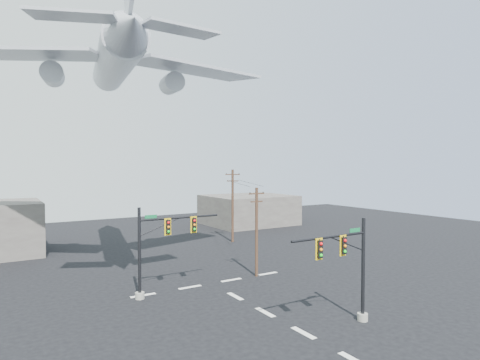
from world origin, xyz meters
TOP-DOWN VIEW (x-y plane):
  - ground at (0.00, 0.00)m, footprint 120.00×120.00m
  - lane_markings at (0.00, 5.33)m, footprint 14.00×21.20m
  - signal_mast_near at (3.27, -0.60)m, footprint 6.32×0.74m
  - signal_mast_far at (-5.01, 11.29)m, footprint 7.03×0.77m
  - utility_pole_a at (4.60, 11.84)m, footprint 1.63×0.27m
  - utility_pole_b at (11.25, 27.30)m, footprint 1.88×0.77m
  - power_lines at (7.92, 19.57)m, footprint 8.27×15.47m
  - airliner at (-6.31, 18.46)m, footprint 27.88×29.70m
  - building_right at (22.00, 40.00)m, footprint 14.00×12.00m

SIDE VIEW (x-z plane):
  - ground at x=0.00m, z-range 0.00..0.00m
  - lane_markings at x=0.00m, z-range 0.01..0.01m
  - building_right at x=22.00m, z-range 0.00..5.00m
  - signal_mast_near at x=3.27m, z-range 0.24..6.99m
  - signal_mast_far at x=-5.01m, z-range 0.27..7.25m
  - utility_pole_a at x=4.60m, z-range 0.19..8.32m
  - utility_pole_b at x=11.25m, z-range 0.22..9.86m
  - power_lines at x=7.92m, z-range 8.23..8.26m
  - airliner at x=-6.31m, z-range 15.49..23.32m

